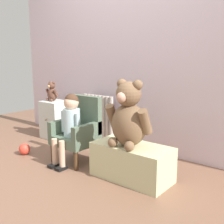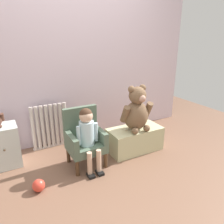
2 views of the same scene
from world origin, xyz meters
name	(u,v)px [view 2 (image 2 of 2)]	position (x,y,z in m)	size (l,w,h in m)	color
ground_plane	(115,180)	(0.00, 0.00, 0.00)	(6.00, 6.00, 0.00)	brown
back_wall	(72,57)	(0.00, 1.20, 1.20)	(3.80, 0.05, 2.40)	silver
radiator	(50,126)	(-0.42, 1.08, 0.30)	(0.50, 0.05, 0.61)	beige
small_dresser	(4,146)	(-1.01, 0.87, 0.25)	(0.34, 0.32, 0.50)	silver
child_armchair	(84,138)	(-0.16, 0.47, 0.33)	(0.41, 0.38, 0.68)	#516551
child_figure	(87,131)	(-0.16, 0.36, 0.47)	(0.25, 0.35, 0.72)	silver
low_bench	(135,139)	(0.55, 0.45, 0.16)	(0.71, 0.35, 0.32)	beige
large_teddy_bear	(137,111)	(0.54, 0.41, 0.58)	(0.43, 0.30, 0.59)	brown
toy_ball	(39,185)	(-0.76, 0.21, 0.06)	(0.13, 0.13, 0.13)	#DE3E2E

